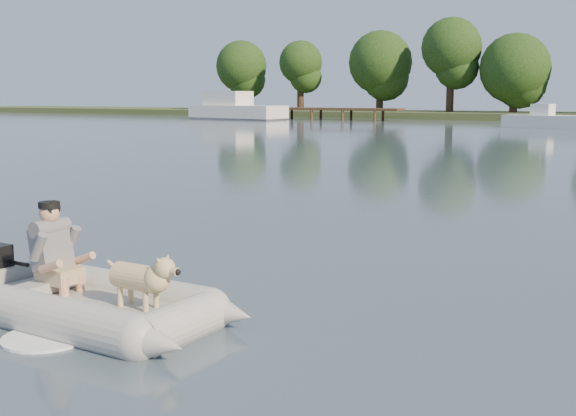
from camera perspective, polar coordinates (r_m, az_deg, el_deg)
The scene contains 7 objects.
water at distance 7.59m, azimuth -10.44°, elevation -7.87°, with size 160.00×160.00×0.00m, color slate.
dock at distance 65.24m, azimuth 1.46°, elevation 7.48°, with size 18.00×2.00×1.04m, color #4C331E, non-canonical shape.
dinghy at distance 7.26m, azimuth -15.26°, elevation -4.72°, with size 3.92×2.49×1.20m, color #A4A49F, non-canonical shape.
man at distance 7.69m, azimuth -18.12°, elevation -2.82°, with size 0.62×0.53×0.93m, color slate, non-canonical shape.
dog at distance 6.91m, azimuth -11.80°, elevation -5.75°, with size 0.80×0.28×0.53m, color tan, non-canonical shape.
cabin_cruiser at distance 64.91m, azimuth -4.02°, elevation 8.10°, with size 9.52×3.40×2.95m, color white, non-canonical shape.
motorboat at distance 50.74m, azimuth 19.70°, elevation 7.16°, with size 5.48×2.11×2.32m, color white, non-canonical shape.
Camera 1 is at (4.71, -5.54, 2.18)m, focal length 45.00 mm.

